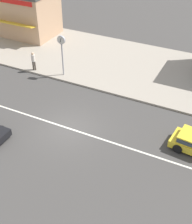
# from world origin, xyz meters

# --- Properties ---
(ground_plane) EXTENTS (160.00, 160.00, 0.00)m
(ground_plane) POSITION_xyz_m (0.00, 0.00, 0.00)
(ground_plane) COLOR #423F3D
(lane_centre_stripe) EXTENTS (50.40, 0.14, 0.01)m
(lane_centre_stripe) POSITION_xyz_m (0.00, 0.00, 0.00)
(lane_centre_stripe) COLOR silver
(lane_centre_stripe) RESTS_ON ground
(kerb_strip) EXTENTS (68.00, 10.00, 0.15)m
(kerb_strip) POSITION_xyz_m (0.00, 10.18, 0.07)
(kerb_strip) COLOR #9E9384
(kerb_strip) RESTS_ON ground
(street_clock) EXTENTS (0.69, 0.22, 3.55)m
(street_clock) POSITION_xyz_m (-4.00, 6.01, 2.83)
(street_clock) COLOR #9E9EA3
(street_clock) RESTS_ON kerb_strip
(pedestrian_near_clock) EXTENTS (0.34, 0.34, 1.69)m
(pedestrian_near_clock) POSITION_xyz_m (-6.78, 5.61, 1.14)
(pedestrian_near_clock) COLOR #4C4238
(pedestrian_near_clock) RESTS_ON kerb_strip
(shopfront_corner_warung) EXTENTS (5.81, 5.32, 4.66)m
(shopfront_corner_warung) POSITION_xyz_m (-12.00, 12.17, 2.49)
(shopfront_corner_warung) COLOR tan
(shopfront_corner_warung) RESTS_ON kerb_strip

